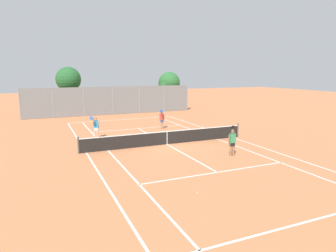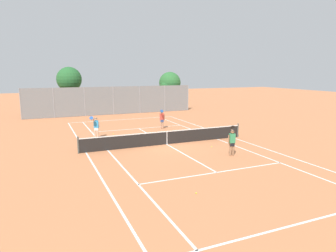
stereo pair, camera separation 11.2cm
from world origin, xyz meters
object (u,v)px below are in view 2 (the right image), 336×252
(tree_behind_left, at_px, (69,80))
(loose_tennis_ball_1, at_px, (212,147))
(player_near_side, at_px, (232,141))
(player_far_right, at_px, (162,119))
(player_far_left, at_px, (96,126))
(tennis_net, at_px, (167,137))
(loose_tennis_ball_2, at_px, (196,193))
(tree_behind_right, at_px, (169,83))
(loose_tennis_ball_0, at_px, (114,134))

(tree_behind_left, bearing_deg, loose_tennis_ball_1, -72.21)
(player_near_side, relative_size, loose_tennis_ball_1, 26.88)
(player_near_side, relative_size, player_far_right, 1.00)
(player_far_left, bearing_deg, tree_behind_left, 91.01)
(tennis_net, relative_size, player_near_side, 6.76)
(player_near_side, xyz_separation_m, player_far_left, (-6.60, 8.05, 0.00))
(loose_tennis_ball_1, bearing_deg, player_far_left, 139.10)
(loose_tennis_ball_2, relative_size, tree_behind_right, 0.01)
(player_far_left, distance_m, tree_behind_right, 19.27)
(tennis_net, bearing_deg, player_far_right, 71.29)
(player_far_left, xyz_separation_m, loose_tennis_ball_0, (1.53, 0.97, -0.89))
(loose_tennis_ball_0, distance_m, tree_behind_right, 17.71)
(player_far_left, xyz_separation_m, loose_tennis_ball_2, (1.94, -12.20, -0.89))
(tree_behind_left, xyz_separation_m, tree_behind_right, (12.64, -1.22, -0.54))
(player_far_right, bearing_deg, tree_behind_left, 113.93)
(loose_tennis_ball_0, bearing_deg, tennis_net, -61.32)
(player_near_side, distance_m, tree_behind_right, 23.48)
(tree_behind_right, bearing_deg, tree_behind_left, 174.48)
(tennis_net, distance_m, tree_behind_left, 20.43)
(tree_behind_right, bearing_deg, loose_tennis_ball_1, -105.74)
(loose_tennis_ball_1, xyz_separation_m, tree_behind_left, (-6.91, 21.54, 3.93))
(player_far_left, height_order, loose_tennis_ball_2, player_far_left)
(tennis_net, relative_size, player_far_left, 6.76)
(tennis_net, distance_m, loose_tennis_ball_2, 8.66)
(player_far_right, distance_m, tree_behind_left, 15.82)
(player_near_side, height_order, loose_tennis_ball_0, player_near_side)
(tennis_net, height_order, loose_tennis_ball_2, tennis_net)
(player_far_right, bearing_deg, loose_tennis_ball_1, -85.21)
(player_near_side, height_order, loose_tennis_ball_1, player_near_side)
(loose_tennis_ball_1, bearing_deg, player_far_right, 94.79)
(player_near_side, bearing_deg, tree_behind_left, 106.10)
(tennis_net, xyz_separation_m, player_near_side, (2.43, -4.20, 0.42))
(loose_tennis_ball_2, bearing_deg, player_far_right, 73.53)
(loose_tennis_ball_0, bearing_deg, player_near_side, -60.67)
(tennis_net, distance_m, loose_tennis_ball_0, 5.52)
(player_far_right, xyz_separation_m, loose_tennis_ball_1, (0.62, -7.35, -0.89))
(loose_tennis_ball_1, bearing_deg, player_near_side, -90.77)
(tennis_net, bearing_deg, loose_tennis_ball_0, 118.68)
(player_far_left, relative_size, loose_tennis_ball_0, 26.88)
(player_near_side, bearing_deg, tree_behind_right, 75.72)
(tree_behind_left, bearing_deg, player_far_left, -88.99)
(tree_behind_left, bearing_deg, tree_behind_right, -5.52)
(tennis_net, relative_size, loose_tennis_ball_1, 181.82)
(loose_tennis_ball_0, distance_m, loose_tennis_ball_2, 13.18)
(player_near_side, xyz_separation_m, loose_tennis_ball_2, (-4.67, -4.15, -0.89))
(player_far_left, distance_m, loose_tennis_ball_2, 12.39)
(tree_behind_right, bearing_deg, player_far_right, -116.07)
(player_far_right, relative_size, loose_tennis_ball_1, 26.88)
(loose_tennis_ball_1, bearing_deg, loose_tennis_ball_0, 127.20)
(tree_behind_left, bearing_deg, player_near_side, -73.90)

